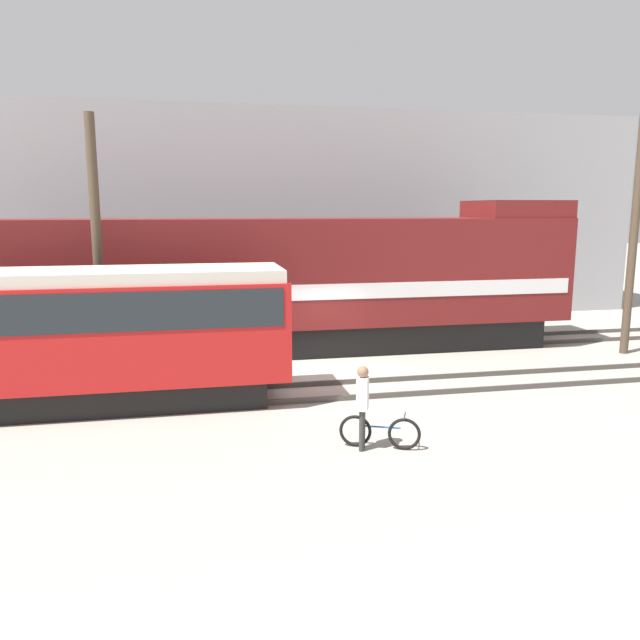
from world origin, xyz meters
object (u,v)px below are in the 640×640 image
at_px(freight_locomotive, 260,283).
at_px(streetcar, 85,330).
at_px(bicycle, 380,432).
at_px(utility_pole_left, 97,251).
at_px(person, 363,399).
at_px(utility_pole_center, 635,217).

distance_m(freight_locomotive, streetcar, 6.96).
height_order(streetcar, bicycle, streetcar).
distance_m(freight_locomotive, bicycle, 9.36).
distance_m(bicycle, utility_pole_left, 9.57).
xyz_separation_m(streetcar, person, (5.85, -3.98, -0.88)).
bearing_deg(utility_pole_center, bicycle, -148.50).
xyz_separation_m(bicycle, utility_pole_center, (10.61, 6.50, 4.22)).
xyz_separation_m(freight_locomotive, utility_pole_center, (12.06, -2.52, 2.18)).
bearing_deg(utility_pole_center, streetcar, -171.48).
xyz_separation_m(freight_locomotive, streetcar, (-4.78, -5.05, -0.42)).
relative_size(bicycle, utility_pole_center, 0.17).
xyz_separation_m(bicycle, person, (-0.37, 0.00, 0.73)).
bearing_deg(streetcar, utility_pole_center, 8.52).
relative_size(freight_locomotive, bicycle, 13.76).
distance_m(freight_locomotive, utility_pole_center, 12.51).
height_order(streetcar, person, streetcar).
height_order(person, utility_pole_center, utility_pole_center).
bearing_deg(bicycle, utility_pole_left, 133.54).
relative_size(freight_locomotive, utility_pole_left, 2.94).
bearing_deg(streetcar, freight_locomotive, 46.55).
relative_size(streetcar, person, 5.56).
relative_size(freight_locomotive, utility_pole_center, 2.37).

